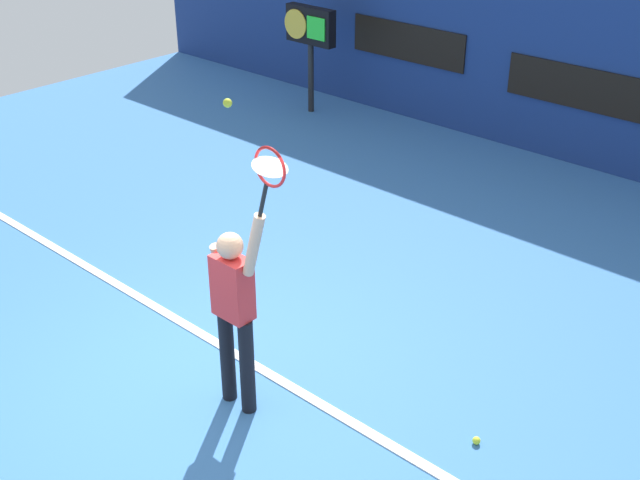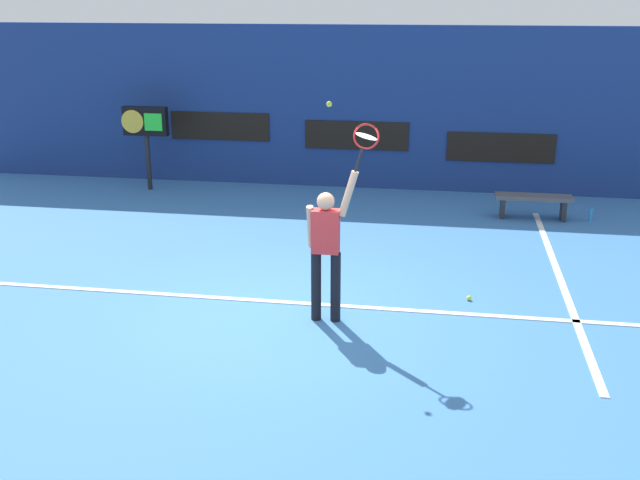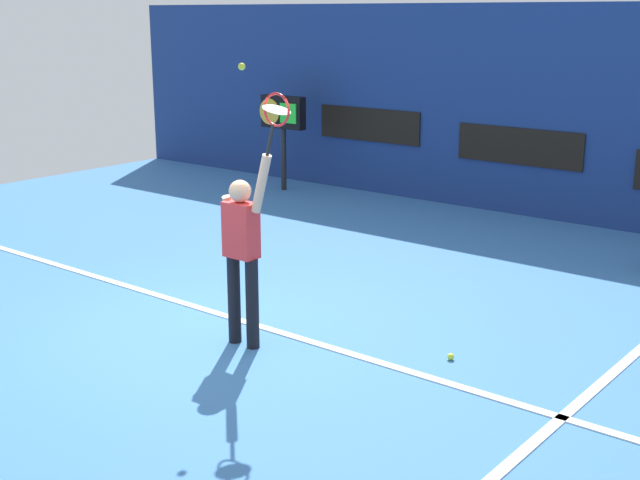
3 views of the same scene
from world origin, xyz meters
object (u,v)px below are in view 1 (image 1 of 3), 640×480
tennis_ball (228,103)px  scoreboard_clock (310,30)px  spare_ball (476,441)px  tennis_racket (269,171)px  tennis_player (234,306)px

tennis_ball → scoreboard_clock: size_ratio=0.04×
scoreboard_clock → spare_ball: bearing=-37.8°
tennis_ball → scoreboard_clock: (-4.84, 6.09, -1.38)m
tennis_racket → tennis_ball: tennis_ball is taller
tennis_player → spare_ball: bearing=27.6°
scoreboard_clock → spare_ball: size_ratio=25.96×
tennis_player → tennis_ball: 1.75m
tennis_ball → scoreboard_clock: bearing=128.5°
spare_ball → tennis_player: bearing=-152.4°
tennis_racket → scoreboard_clock: 8.14m
tennis_racket → scoreboard_clock: size_ratio=0.35×
tennis_racket → tennis_ball: (-0.44, 0.03, 0.40)m
tennis_player → tennis_ball: size_ratio=29.11×
tennis_racket → spare_ball: (1.36, 0.96, -2.33)m
tennis_racket → tennis_ball: 0.59m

